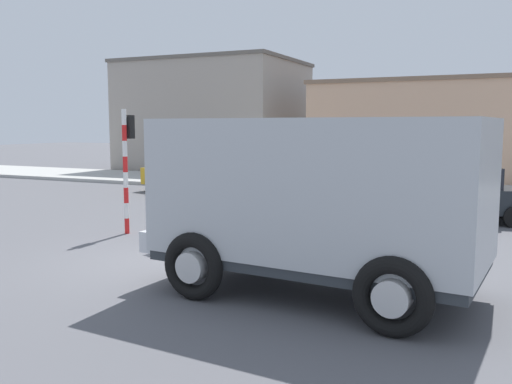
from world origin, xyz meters
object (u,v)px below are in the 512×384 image
Objects in this scene: car_red_near at (461,193)px; pedestrian_near_kerb at (374,185)px; truck_foreground at (317,194)px; cyclist at (178,210)px; traffic_light_pole at (127,154)px; car_white_mid at (188,173)px.

pedestrian_near_kerb reaches higher than car_red_near.
cyclist is (-4.05, 2.10, -0.80)m from truck_foreground.
car_red_near is 2.65× the size of pedestrian_near_kerb.
car_white_mid is at bearing 111.43° from traffic_light_pole.
traffic_light_pole is (-6.10, 2.92, 0.40)m from truck_foreground.
car_red_near is at bearing 35.80° from traffic_light_pole.
truck_foreground is 14.26m from car_white_mid.
cyclist is 0.40× the size of car_white_mid.
truck_foreground is 3.46× the size of pedestrian_near_kerb.
traffic_light_pole is 8.30m from pedestrian_near_kerb.
car_red_near and car_white_mid have the same top height.
pedestrian_near_kerb is at bearing 159.57° from car_red_near.
pedestrian_near_kerb is (-1.20, 9.52, -0.82)m from truck_foreground.
truck_foreground is 1.31× the size of car_red_near.
truck_foreground is at bearing -27.39° from cyclist.
cyclist is 0.54× the size of traffic_light_pole.
pedestrian_near_kerb is (2.84, 7.42, -0.02)m from cyclist.
car_red_near is (5.64, 6.38, -0.05)m from cyclist.
traffic_light_pole is at bearing 158.08° from cyclist.
pedestrian_near_kerb is (-2.79, 1.04, 0.03)m from car_red_near.
cyclist is 2.52m from traffic_light_pole.
pedestrian_near_kerb is at bearing 53.37° from traffic_light_pole.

